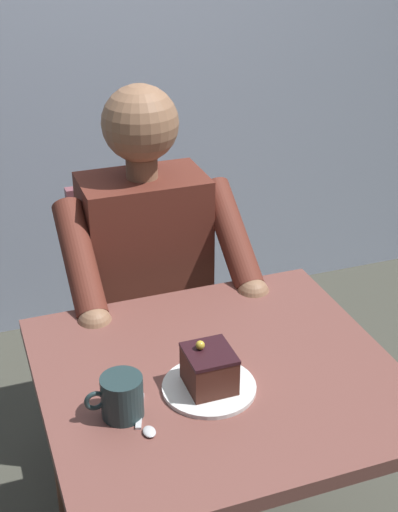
{
  "coord_description": "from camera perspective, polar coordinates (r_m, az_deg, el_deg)",
  "views": [
    {
      "loc": [
        0.49,
        1.21,
        1.71
      ],
      "look_at": [
        0.01,
        -0.1,
        0.98
      ],
      "focal_mm": 49.8,
      "sensor_mm": 36.0,
      "label": 1
    }
  ],
  "objects": [
    {
      "name": "dining_table",
      "position": [
        1.7,
        1.6,
        -12.1
      ],
      "size": [
        0.8,
        0.75,
        0.73
      ],
      "color": "brown",
      "rests_on": "ground"
    },
    {
      "name": "coffee_cup",
      "position": [
        1.5,
        -6.25,
        -11.11
      ],
      "size": [
        0.12,
        0.09,
        0.09
      ],
      "color": "#223538",
      "rests_on": "dining_table"
    },
    {
      "name": "chair",
      "position": [
        2.33,
        -4.77,
        -4.23
      ],
      "size": [
        0.42,
        0.42,
        0.88
      ],
      "color": "brown",
      "rests_on": "ground"
    },
    {
      "name": "dessert_spoon",
      "position": [
        1.5,
        -4.36,
        -13.15
      ],
      "size": [
        0.05,
        0.14,
        0.01
      ],
      "color": "silver",
      "rests_on": "dining_table"
    },
    {
      "name": "seated_person",
      "position": [
        2.1,
        -3.7,
        -2.78
      ],
      "size": [
        0.53,
        0.58,
        1.24
      ],
      "color": "#5E291E",
      "rests_on": "ground"
    },
    {
      "name": "cake_slice",
      "position": [
        1.55,
        0.82,
        -9.02
      ],
      "size": [
        0.1,
        0.11,
        0.11
      ],
      "color": "#492219",
      "rests_on": "dessert_plate"
    },
    {
      "name": "dessert_plate",
      "position": [
        1.58,
        0.81,
        -10.49
      ],
      "size": [
        0.21,
        0.21,
        0.01
      ],
      "primitive_type": "cylinder",
      "color": "white",
      "rests_on": "dining_table"
    }
  ]
}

